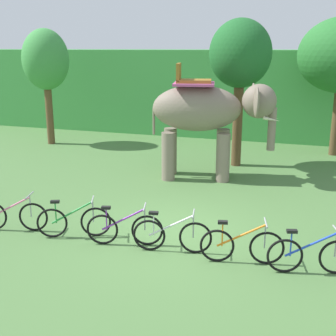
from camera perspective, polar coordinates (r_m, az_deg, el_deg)
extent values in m
plane|color=#4C753D|center=(10.53, 0.77, -8.44)|extent=(80.00, 80.00, 0.00)
cube|color=#3D8E42|center=(23.58, 11.26, 9.83)|extent=(36.00, 6.00, 4.15)
cylinder|color=brown|center=(20.59, -15.18, 6.60)|extent=(0.32, 0.32, 2.57)
ellipsoid|color=#3D8E42|center=(20.38, -15.68, 13.47)|extent=(2.03, 2.03, 2.63)
cylinder|color=brown|center=(16.28, 9.03, 5.46)|extent=(0.35, 0.35, 2.99)
ellipsoid|color=#1E6028|center=(16.05, 9.42, 14.54)|extent=(2.20, 2.20, 2.39)
cylinder|color=brown|center=(18.99, 21.04, 5.54)|extent=(0.33, 0.33, 2.66)
ellipsoid|color=gray|center=(14.43, 3.77, 7.80)|extent=(3.13, 1.99, 1.50)
cylinder|color=gray|center=(15.09, 7.13, 2.06)|extent=(0.44, 0.44, 1.60)
cylinder|color=gray|center=(14.34, 7.19, 1.35)|extent=(0.44, 0.44, 1.60)
cylinder|color=gray|center=(15.15, 0.32, 2.23)|extent=(0.44, 0.44, 1.60)
cylinder|color=gray|center=(14.41, 0.03, 1.54)|extent=(0.44, 0.44, 1.60)
ellipsoid|color=gray|center=(14.47, 11.81, 8.53)|extent=(1.29, 1.21, 1.10)
ellipsoid|color=gray|center=(15.07, 11.01, 9.02)|extent=(0.34, 0.85, 0.96)
ellipsoid|color=gray|center=(13.84, 11.46, 8.45)|extent=(0.34, 0.85, 0.96)
cylinder|color=gray|center=(14.66, 13.37, 4.96)|extent=(0.26, 0.26, 1.40)
cone|color=beige|center=(14.81, 13.16, 6.45)|extent=(0.58, 0.24, 0.21)
cone|color=beige|center=(14.38, 13.37, 6.18)|extent=(0.58, 0.24, 0.21)
cube|color=#BF4C8C|center=(14.36, 3.42, 10.89)|extent=(1.56, 1.58, 0.08)
cube|color=olive|center=(14.35, 3.42, 11.25)|extent=(1.27, 1.12, 0.10)
cube|color=olive|center=(14.36, 1.40, 12.40)|extent=(0.29, 0.90, 0.56)
cylinder|color=gray|center=(14.62, -1.87, 6.14)|extent=(0.08, 0.08, 0.90)
torus|color=black|center=(10.99, -17.15, -6.12)|extent=(0.70, 0.23, 0.71)
cylinder|color=pink|center=(11.09, -19.80, -4.77)|extent=(0.95, 0.29, 0.54)
cylinder|color=#9E9EA3|center=(10.91, -17.51, -4.74)|extent=(0.03, 0.03, 0.55)
cylinder|color=#9E9EA3|center=(10.82, -17.62, -3.40)|extent=(0.16, 0.51, 0.03)
torus|color=black|center=(10.50, -14.88, -6.96)|extent=(0.68, 0.32, 0.71)
torus|color=black|center=(10.36, -9.40, -6.94)|extent=(0.68, 0.32, 0.71)
cylinder|color=green|center=(10.33, -12.38, -5.67)|extent=(0.91, 0.41, 0.54)
cylinder|color=green|center=(10.39, -14.44, -5.63)|extent=(0.03, 0.03, 0.52)
cube|color=black|center=(10.30, -14.53, -4.28)|extent=(0.22, 0.17, 0.06)
cylinder|color=#9E9EA3|center=(10.27, -9.75, -5.50)|extent=(0.03, 0.03, 0.55)
cylinder|color=#9E9EA3|center=(10.17, -9.82, -4.07)|extent=(0.23, 0.49, 0.03)
torus|color=black|center=(9.92, -8.55, -7.94)|extent=(0.70, 0.24, 0.71)
torus|color=black|center=(9.79, -2.73, -8.12)|extent=(0.70, 0.24, 0.71)
cylinder|color=purple|center=(9.75, -5.85, -6.68)|extent=(0.95, 0.30, 0.54)
cylinder|color=purple|center=(9.81, -8.03, -6.56)|extent=(0.03, 0.03, 0.52)
cube|color=black|center=(9.71, -8.09, -5.14)|extent=(0.22, 0.15, 0.06)
cylinder|color=#9E9EA3|center=(9.68, -3.05, -6.59)|extent=(0.03, 0.03, 0.55)
cylinder|color=#9E9EA3|center=(9.59, -3.07, -5.09)|extent=(0.17, 0.51, 0.03)
torus|color=black|center=(9.54, -2.47, -8.76)|extent=(0.71, 0.18, 0.71)
torus|color=black|center=(9.43, 3.60, -9.07)|extent=(0.71, 0.18, 0.71)
cylinder|color=silver|center=(9.38, 0.40, -7.53)|extent=(0.96, 0.22, 0.54)
cylinder|color=silver|center=(9.42, -1.88, -7.35)|extent=(0.03, 0.03, 0.52)
cube|color=black|center=(9.32, -1.90, -5.88)|extent=(0.22, 0.14, 0.06)
cylinder|color=#9E9EA3|center=(9.32, 3.32, -7.50)|extent=(0.03, 0.03, 0.55)
cylinder|color=#9E9EA3|center=(9.22, 3.35, -5.95)|extent=(0.13, 0.52, 0.03)
torus|color=black|center=(9.12, 6.41, -10.04)|extent=(0.70, 0.20, 0.71)
torus|color=black|center=(9.19, 12.76, -10.15)|extent=(0.70, 0.20, 0.71)
cylinder|color=orange|center=(9.04, 9.51, -8.68)|extent=(0.96, 0.25, 0.54)
cylinder|color=orange|center=(9.01, 7.11, -8.57)|extent=(0.03, 0.03, 0.52)
cube|color=black|center=(8.91, 7.16, -7.04)|extent=(0.22, 0.14, 0.06)
cylinder|color=#9E9EA3|center=(9.07, 12.55, -8.55)|extent=(0.03, 0.03, 0.55)
cylinder|color=#9E9EA3|center=(8.96, 12.65, -6.97)|extent=(0.14, 0.52, 0.03)
torus|color=black|center=(8.95, 14.99, -11.01)|extent=(0.70, 0.23, 0.71)
cylinder|color=blue|center=(8.96, 18.11, -9.48)|extent=(0.95, 0.30, 0.54)
cylinder|color=blue|center=(8.87, 15.75, -9.49)|extent=(0.03, 0.03, 0.52)
cube|color=black|center=(8.76, 15.87, -7.94)|extent=(0.22, 0.15, 0.06)
cylinder|color=#9E9EA3|center=(9.08, 21.06, -9.21)|extent=(0.03, 0.03, 0.55)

